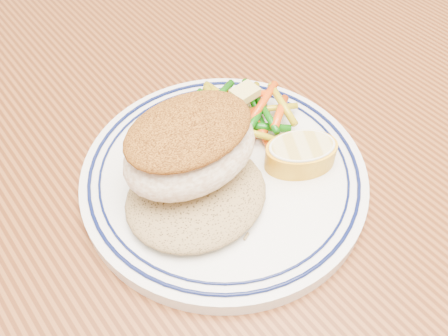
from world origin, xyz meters
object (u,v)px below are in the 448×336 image
fish_fillet (190,146)px  lemon_wedge (301,153)px  dining_table (255,221)px  vegetable_pile (243,111)px  plate (224,176)px  rice_pilaf (196,193)px

fish_fillet → lemon_wedge: size_ratio=1.49×
dining_table → vegetable_pile: 0.13m
plate → fish_fillet: (-0.03, 0.01, 0.05)m
vegetable_pile → dining_table: bearing=-104.6°
fish_fillet → vegetable_pile: size_ratio=1.13×
plate → rice_pilaf: 0.04m
vegetable_pile → plate: bearing=-143.7°
dining_table → lemon_wedge: lemon_wedge is taller
rice_pilaf → fish_fillet: 0.04m
dining_table → lemon_wedge: bearing=-61.8°
plate → rice_pilaf: rice_pilaf is taller
fish_fillet → plate: bearing=-15.4°
dining_table → vegetable_pile: vegetable_pile is taller
vegetable_pile → lemon_wedge: bearing=-84.9°
dining_table → fish_fillet: 0.17m
plate → fish_fillet: fish_fillet is taller
lemon_wedge → vegetable_pile: bearing=95.1°
vegetable_pile → fish_fillet: bearing=-159.2°
rice_pilaf → fish_fillet: bearing=63.2°
dining_table → rice_pilaf: rice_pilaf is taller
vegetable_pile → lemon_wedge: (0.01, -0.07, 0.00)m
dining_table → lemon_wedge: (0.02, -0.03, 0.13)m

